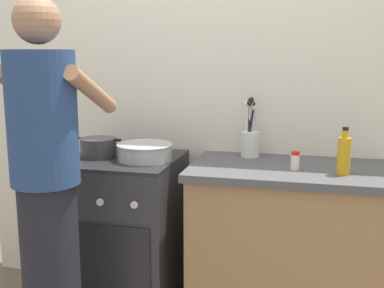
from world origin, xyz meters
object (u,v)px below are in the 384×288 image
Objects in this scene: mixing_bowl at (145,151)px; person at (47,192)px; utensil_crock at (250,139)px; oil_bottle at (344,155)px; stove_range at (125,235)px; pot at (98,147)px; spice_bottle at (295,161)px.

mixing_bowl is 0.61m from person.
utensil_crock reaches higher than mixing_bowl.
oil_bottle is (0.48, -0.30, -0.01)m from utensil_crock.
oil_bottle is at bearing -4.71° from stove_range.
pot is at bearing 176.20° from oil_bottle.
mixing_bowl is at bearing -156.60° from utensil_crock.
person is at bearing -88.67° from pot.
oil_bottle is (1.02, -0.07, 0.04)m from mixing_bowl.
spice_bottle is (1.07, -0.05, -0.01)m from pot.
utensil_crock is 1.12m from person.
stove_range is 3.96× the size of oil_bottle.
stove_range is 0.72m from person.
utensil_crock is 0.56m from oil_bottle.
person is (-1.28, -0.48, -0.13)m from oil_bottle.
pot is 1.17× the size of oil_bottle.
spice_bottle reaches higher than stove_range.
pot is 0.16× the size of person.
utensil_crock is at bearing 14.48° from pot.
pot is at bearing -176.33° from stove_range.
utensil_crock is at bearing 148.28° from oil_bottle.
person reaches higher than spice_bottle.
spice_bottle is (0.93, -0.06, 0.50)m from stove_range.
oil_bottle is 1.38m from person.
spice_bottle is at bearing -3.59° from stove_range.
utensil_crock reaches higher than oil_bottle.
oil_bottle is (0.22, -0.04, 0.05)m from spice_bottle.
spice_bottle is at bearing -2.06° from mixing_bowl.
pot is at bearing 175.70° from mixing_bowl.
mixing_bowl is 0.59m from utensil_crock.
person is at bearing -116.10° from mixing_bowl.
oil_bottle is at bearing -3.67° from mixing_bowl.
spice_bottle is (0.26, -0.26, -0.05)m from utensil_crock.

